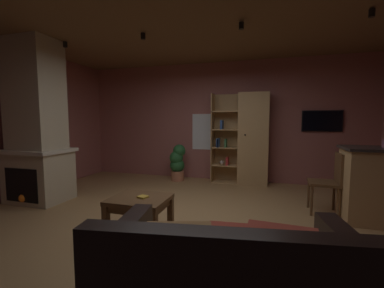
{
  "coord_description": "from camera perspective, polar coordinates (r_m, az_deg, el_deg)",
  "views": [
    {
      "loc": [
        1.03,
        -3.14,
        1.39
      ],
      "look_at": [
        0.0,
        0.4,
        1.05
      ],
      "focal_mm": 23.33,
      "sensor_mm": 36.0,
      "label": 1
    }
  ],
  "objects": [
    {
      "name": "floor",
      "position": [
        3.59,
        -1.87,
        -17.7
      ],
      "size": [
        6.54,
        5.36,
        0.02
      ],
      "primitive_type": "cube",
      "color": "#A37A4C",
      "rests_on": "ground"
    },
    {
      "name": "wall_back",
      "position": [
        5.94,
        6.27,
        5.06
      ],
      "size": [
        6.66,
        0.06,
        2.74
      ],
      "primitive_type": "cube",
      "color": "#9E5B56",
      "rests_on": "ground"
    },
    {
      "name": "ceiling",
      "position": [
        3.57,
        -2.02,
        27.66
      ],
      "size": [
        6.54,
        5.36,
        0.02
      ],
      "primitive_type": "cube",
      "color": "brown"
    },
    {
      "name": "window_pane_back",
      "position": [
        5.97,
        3.24,
        2.8
      ],
      "size": [
        0.68,
        0.01,
        0.85
      ],
      "primitive_type": "cube",
      "color": "white"
    },
    {
      "name": "stone_fireplace",
      "position": [
        5.03,
        -31.98,
        2.74
      ],
      "size": [
        1.02,
        0.78,
        2.74
      ],
      "color": "#BCAD8E",
      "rests_on": "ground"
    },
    {
      "name": "bookshelf_cabinet",
      "position": [
        5.6,
        12.93,
        1.02
      ],
      "size": [
        1.23,
        0.41,
        1.99
      ],
      "color": "tan",
      "rests_on": "ground"
    },
    {
      "name": "coffee_table",
      "position": [
        3.19,
        -11.87,
        -13.41
      ],
      "size": [
        0.69,
        0.58,
        0.47
      ],
      "color": "brown",
      "rests_on": "ground"
    },
    {
      "name": "table_book_0",
      "position": [
        3.14,
        -11.17,
        -11.77
      ],
      "size": [
        0.13,
        0.13,
        0.02
      ],
      "primitive_type": "cube",
      "rotation": [
        0.0,
        0.0,
        -0.29
      ],
      "color": "gold",
      "rests_on": "coffee_table"
    },
    {
      "name": "dining_chair",
      "position": [
        4.28,
        29.02,
        -6.99
      ],
      "size": [
        0.43,
        0.43,
        0.92
      ],
      "color": "brown",
      "rests_on": "ground"
    },
    {
      "name": "potted_floor_plant",
      "position": [
        5.84,
        -3.33,
        -4.11
      ],
      "size": [
        0.37,
        0.35,
        0.85
      ],
      "color": "#B77051",
      "rests_on": "ground"
    },
    {
      "name": "wall_mounted_tv",
      "position": [
        5.9,
        27.55,
        4.7
      ],
      "size": [
        0.78,
        0.06,
        0.44
      ],
      "color": "black"
    },
    {
      "name": "track_light_spot_0",
      "position": [
        4.98,
        -26.99,
        19.6
      ],
      "size": [
        0.07,
        0.07,
        0.09
      ],
      "primitive_type": "cylinder",
      "color": "black"
    },
    {
      "name": "track_light_spot_1",
      "position": [
        4.18,
        -11.13,
        23.02
      ],
      "size": [
        0.07,
        0.07,
        0.09
      ],
      "primitive_type": "cylinder",
      "color": "black"
    },
    {
      "name": "track_light_spot_2",
      "position": [
        3.78,
        11.22,
        24.97
      ],
      "size": [
        0.07,
        0.07,
        0.09
      ],
      "primitive_type": "cylinder",
      "color": "black"
    },
    {
      "name": "track_light_spot_3",
      "position": [
        3.98,
        35.85,
        23.08
      ],
      "size": [
        0.07,
        0.07,
        0.09
      ],
      "primitive_type": "cylinder",
      "color": "black"
    }
  ]
}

